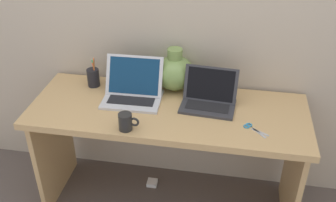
{
  "coord_description": "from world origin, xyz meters",
  "views": [
    {
      "loc": [
        0.33,
        -1.86,
        1.99
      ],
      "look_at": [
        0.0,
        0.0,
        0.8
      ],
      "focal_mm": 41.95,
      "sensor_mm": 36.0,
      "label": 1
    }
  ],
  "objects_px": {
    "pen_cup": "(93,77)",
    "power_brick": "(152,183)",
    "laptop_right": "(209,96)",
    "green_vase": "(175,72)",
    "scissors": "(252,128)",
    "coffee_mug": "(126,122)",
    "laptop_left": "(133,88)"
  },
  "relations": [
    {
      "from": "pen_cup",
      "to": "power_brick",
      "type": "distance_m",
      "value": 0.88
    },
    {
      "from": "laptop_right",
      "to": "green_vase",
      "type": "bearing_deg",
      "value": 145.49
    },
    {
      "from": "green_vase",
      "to": "laptop_right",
      "type": "bearing_deg",
      "value": -34.51
    },
    {
      "from": "laptop_right",
      "to": "scissors",
      "type": "xyz_separation_m",
      "value": [
        0.25,
        -0.2,
        -0.05
      ]
    },
    {
      "from": "coffee_mug",
      "to": "pen_cup",
      "type": "relative_size",
      "value": 0.59
    },
    {
      "from": "coffee_mug",
      "to": "power_brick",
      "type": "height_order",
      "value": "coffee_mug"
    },
    {
      "from": "scissors",
      "to": "coffee_mug",
      "type": "bearing_deg",
      "value": -169.62
    },
    {
      "from": "laptop_right",
      "to": "power_brick",
      "type": "height_order",
      "value": "laptop_right"
    },
    {
      "from": "laptop_left",
      "to": "laptop_right",
      "type": "height_order",
      "value": "laptop_left"
    },
    {
      "from": "green_vase",
      "to": "pen_cup",
      "type": "height_order",
      "value": "green_vase"
    },
    {
      "from": "laptop_right",
      "to": "scissors",
      "type": "relative_size",
      "value": 2.41
    },
    {
      "from": "laptop_left",
      "to": "scissors",
      "type": "distance_m",
      "value": 0.73
    },
    {
      "from": "laptop_right",
      "to": "green_vase",
      "type": "relative_size",
      "value": 1.22
    },
    {
      "from": "laptop_right",
      "to": "scissors",
      "type": "height_order",
      "value": "laptop_right"
    },
    {
      "from": "laptop_left",
      "to": "green_vase",
      "type": "relative_size",
      "value": 1.31
    },
    {
      "from": "coffee_mug",
      "to": "scissors",
      "type": "bearing_deg",
      "value": 10.38
    },
    {
      "from": "pen_cup",
      "to": "scissors",
      "type": "bearing_deg",
      "value": -16.8
    },
    {
      "from": "green_vase",
      "to": "pen_cup",
      "type": "xyz_separation_m",
      "value": [
        -0.51,
        -0.06,
        -0.05
      ]
    },
    {
      "from": "power_brick",
      "to": "laptop_left",
      "type": "bearing_deg",
      "value": -147.68
    },
    {
      "from": "scissors",
      "to": "power_brick",
      "type": "bearing_deg",
      "value": 157.46
    },
    {
      "from": "laptop_left",
      "to": "power_brick",
      "type": "relative_size",
      "value": 4.95
    },
    {
      "from": "scissors",
      "to": "power_brick",
      "type": "height_order",
      "value": "scissors"
    },
    {
      "from": "laptop_left",
      "to": "green_vase",
      "type": "xyz_separation_m",
      "value": [
        0.23,
        0.15,
        0.05
      ]
    },
    {
      "from": "scissors",
      "to": "power_brick",
      "type": "xyz_separation_m",
      "value": [
        -0.61,
        0.25,
        -0.74
      ]
    },
    {
      "from": "power_brick",
      "to": "pen_cup",
      "type": "bearing_deg",
      "value": 173.56
    },
    {
      "from": "pen_cup",
      "to": "power_brick",
      "type": "height_order",
      "value": "pen_cup"
    },
    {
      "from": "laptop_left",
      "to": "scissors",
      "type": "xyz_separation_m",
      "value": [
        0.7,
        -0.2,
        -0.06
      ]
    },
    {
      "from": "laptop_right",
      "to": "green_vase",
      "type": "height_order",
      "value": "green_vase"
    },
    {
      "from": "pen_cup",
      "to": "scissors",
      "type": "height_order",
      "value": "pen_cup"
    },
    {
      "from": "coffee_mug",
      "to": "power_brick",
      "type": "relative_size",
      "value": 1.6
    },
    {
      "from": "laptop_left",
      "to": "power_brick",
      "type": "distance_m",
      "value": 0.81
    },
    {
      "from": "laptop_right",
      "to": "laptop_left",
      "type": "bearing_deg",
      "value": 179.89
    }
  ]
}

